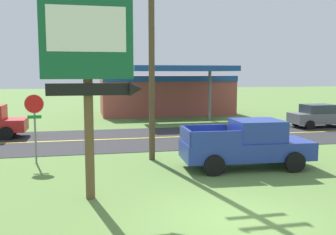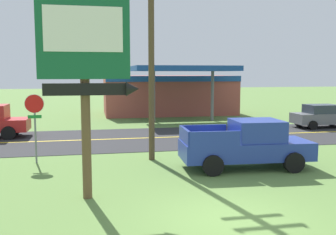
# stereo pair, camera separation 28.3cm
# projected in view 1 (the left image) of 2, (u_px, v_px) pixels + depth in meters

# --- Properties ---
(ground_plane) EXTENTS (180.00, 180.00, 0.00)m
(ground_plane) POSITION_uv_depth(u_px,v_px,m) (232.00, 219.00, 10.13)
(ground_plane) COLOR #5B7F3D
(road_asphalt) EXTENTS (140.00, 8.00, 0.02)m
(road_asphalt) POSITION_uv_depth(u_px,v_px,m) (150.00, 138.00, 22.76)
(road_asphalt) COLOR #2B2B2D
(road_asphalt) RESTS_ON ground
(road_centre_line) EXTENTS (126.00, 0.20, 0.01)m
(road_centre_line) POSITION_uv_depth(u_px,v_px,m) (150.00, 138.00, 22.75)
(road_centre_line) COLOR gold
(road_centre_line) RESTS_ON road_asphalt
(motel_sign) EXTENTS (2.94, 0.54, 6.28)m
(motel_sign) POSITION_uv_depth(u_px,v_px,m) (90.00, 60.00, 11.23)
(motel_sign) COLOR brown
(motel_sign) RESTS_ON ground
(stop_sign) EXTENTS (0.80, 0.08, 2.95)m
(stop_sign) POSITION_uv_depth(u_px,v_px,m) (35.00, 116.00, 16.18)
(stop_sign) COLOR slate
(stop_sign) RESTS_ON ground
(utility_pole) EXTENTS (1.89, 0.26, 9.16)m
(utility_pole) POSITION_uv_depth(u_px,v_px,m) (152.00, 49.00, 16.55)
(utility_pole) COLOR brown
(utility_pole) RESTS_ON ground
(gas_station) EXTENTS (12.00, 11.50, 4.40)m
(gas_station) POSITION_uv_depth(u_px,v_px,m) (166.00, 93.00, 36.00)
(gas_station) COLOR #A84C42
(gas_station) RESTS_ON ground
(pickup_blue_parked_on_lawn) EXTENTS (5.29, 2.44, 1.96)m
(pickup_blue_parked_on_lawn) POSITION_uv_depth(u_px,v_px,m) (248.00, 144.00, 15.55)
(pickup_blue_parked_on_lawn) COLOR #233893
(pickup_blue_parked_on_lawn) RESTS_ON ground
(car_grey_mid_lane) EXTENTS (4.20, 2.00, 1.64)m
(car_grey_mid_lane) POSITION_uv_depth(u_px,v_px,m) (319.00, 116.00, 27.22)
(car_grey_mid_lane) COLOR slate
(car_grey_mid_lane) RESTS_ON ground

